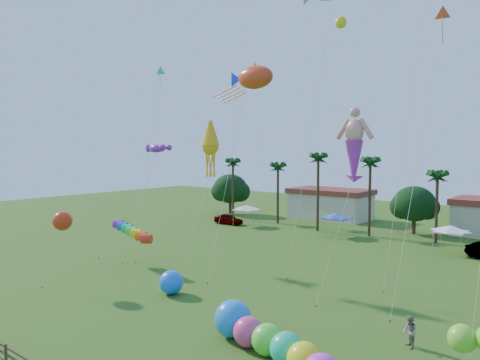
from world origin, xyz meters
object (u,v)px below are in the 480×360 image
Objects in this scene: spectator_b at (410,332)px; blue_ball at (171,282)px; caterpillar_inflatable at (275,344)px; car_a at (229,219)px.

spectator_b is 17.89m from blue_ball.
caterpillar_inflatable is at bearing -79.59° from spectator_b.
spectator_b is 0.17× the size of caterpillar_inflatable.
car_a is 0.42× the size of caterpillar_inflatable.
blue_ball is at bearing -150.32° from car_a.
caterpillar_inflatable is at bearing -139.51° from car_a.
spectator_b is at bearing -129.21° from car_a.
caterpillar_inflatable reaches higher than car_a.
blue_ball is (-17.78, -2.01, 0.02)m from spectator_b.
spectator_b reaches higher than car_a.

